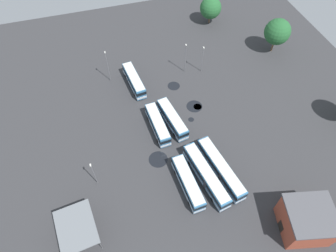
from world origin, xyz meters
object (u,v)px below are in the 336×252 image
Objects in this scene: bus_row2_slot2 at (134,80)px; lamp_post_near_entrance at (185,57)px; lamp_post_far_corner at (94,173)px; bus_row1_slot2 at (158,124)px; bus_row1_slot1 at (172,119)px; lamp_post_by_building at (108,66)px; lamp_post_mid_lot at (202,58)px; tree_west_edge at (211,8)px; bus_row0_slot0 at (221,169)px; bus_row0_slot1 at (206,176)px; depot_building at (306,221)px; maintenance_shelter at (76,227)px; tree_north_edge at (277,32)px; bus_row0_slot2 at (188,183)px.

lamp_post_near_entrance is at bearing -84.65° from bus_row2_slot2.
bus_row1_slot2 is at bearing -58.31° from lamp_post_far_corner.
lamp_post_far_corner is at bearing 133.52° from lamp_post_near_entrance.
bus_row1_slot1 is 1.25× the size of lamp_post_by_building.
lamp_post_mid_lot is 23.72m from tree_west_edge.
bus_row0_slot0 is at bearing -159.95° from bus_row1_slot1.
lamp_post_far_corner is (-9.94, 16.10, 2.30)m from bus_row1_slot2.
bus_row0_slot1 is 57.73m from tree_west_edge.
bus_row1_slot1 is 35.21m from depot_building.
depot_building reaches higher than bus_row2_slot2.
lamp_post_near_entrance is at bearing -96.84° from lamp_post_by_building.
lamp_post_mid_lot reaches higher than bus_row0_slot0.
tree_west_edge is (19.91, -15.23, 0.28)m from lamp_post_near_entrance.
lamp_post_mid_lot is at bearing -98.38° from lamp_post_by_building.
tree_west_edge reaches higher than bus_row1_slot1.
bus_row1_slot2 is 28.84m from maintenance_shelter.
depot_building is at bearing -171.53° from lamp_post_near_entrance.
tree_north_edge reaches higher than lamp_post_mid_lot.
bus_row1_slot1 is 1.62× the size of lamp_post_far_corner.
bus_row0_slot0 and bus_row2_slot2 have the same top height.
tree_west_edge is at bearing -64.03° from lamp_post_by_building.
lamp_post_by_building reaches higher than lamp_post_near_entrance.
bus_row1_slot1 is at bearing -62.14° from lamp_post_far_corner.
bus_row0_slot0 is 2.09× the size of lamp_post_far_corner.
lamp_post_near_entrance is 25.07m from tree_west_edge.
lamp_post_far_corner reaches higher than bus_row2_slot2.
bus_row1_slot2 is 23.81m from lamp_post_mid_lot.
tree_west_edge is at bearing -26.90° from lamp_post_mid_lot.
maintenance_shelter is at bearing 133.80° from bus_row1_slot2.
bus_row2_slot2 is at bearing 25.09° from depot_building.
bus_row2_slot2 is at bearing 20.55° from bus_row1_slot1.
lamp_post_near_entrance is at bearing -36.13° from bus_row1_slot2.
depot_building is (-46.76, -21.89, 1.53)m from bus_row2_slot2.
bus_row0_slot2 and bus_row1_slot1 have the same top height.
bus_row0_slot1 is 1.35× the size of bus_row1_slot2.
lamp_post_by_building is 0.94× the size of tree_north_edge.
lamp_post_by_building is (35.21, 17.45, 3.42)m from bus_row0_slot0.
bus_row0_slot2 is 36.16m from lamp_post_mid_lot.
bus_row2_slot2 is at bearing 95.35° from lamp_post_near_entrance.
depot_building is (-15.40, -10.29, 1.53)m from bus_row0_slot0.
bus_row1_slot1 is at bearing 20.05° from bus_row0_slot0.
depot_building reaches higher than bus_row0_slot2.
bus_row0_slot1 is 48.94m from tree_north_edge.
bus_row0_slot1 is 1.80× the size of tree_west_edge.
lamp_post_by_building reaches higher than lamp_post_mid_lot.
bus_row2_slot2 is at bearing 20.30° from bus_row0_slot0.
tree_west_edge is at bearing -33.31° from bus_row1_slot1.
tree_north_edge reaches higher than lamp_post_by_building.
bus_row0_slot2 is at bearing 51.60° from depot_building.
lamp_post_near_entrance reaches higher than bus_row0_slot0.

